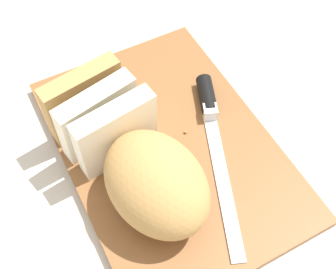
# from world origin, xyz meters

# --- Properties ---
(ground_plane) EXTENTS (3.00, 3.00, 0.00)m
(ground_plane) POSITION_xyz_m (0.00, 0.00, 0.00)
(ground_plane) COLOR beige
(cutting_board) EXTENTS (0.43, 0.31, 0.02)m
(cutting_board) POSITION_xyz_m (0.00, 0.00, 0.01)
(cutting_board) COLOR brown
(cutting_board) RESTS_ON ground_plane
(bread_loaf) EXTENTS (0.27, 0.15, 0.11)m
(bread_loaf) POSITION_xyz_m (-0.03, 0.06, 0.07)
(bread_loaf) COLOR tan
(bread_loaf) RESTS_ON cutting_board
(bread_knife) EXTENTS (0.27, 0.14, 0.02)m
(bread_knife) POSITION_xyz_m (0.01, -0.08, 0.03)
(bread_knife) COLOR silver
(bread_knife) RESTS_ON cutting_board
(crumb_near_knife) EXTENTS (0.00, 0.00, 0.00)m
(crumb_near_knife) POSITION_xyz_m (0.01, -0.03, 0.02)
(crumb_near_knife) COLOR #A8753D
(crumb_near_knife) RESTS_ON cutting_board
(crumb_near_loaf) EXTENTS (0.01, 0.01, 0.01)m
(crumb_near_loaf) POSITION_xyz_m (0.01, 0.04, 0.02)
(crumb_near_loaf) COLOR #A8753D
(crumb_near_loaf) RESTS_ON cutting_board
(crumb_stray_left) EXTENTS (0.01, 0.01, 0.01)m
(crumb_stray_left) POSITION_xyz_m (-0.02, 0.03, 0.02)
(crumb_stray_left) COLOR #A8753D
(crumb_stray_left) RESTS_ON cutting_board
(crumb_stray_right) EXTENTS (0.01, 0.01, 0.01)m
(crumb_stray_right) POSITION_xyz_m (-0.00, 0.08, 0.02)
(crumb_stray_right) COLOR #A8753D
(crumb_stray_right) RESTS_ON cutting_board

